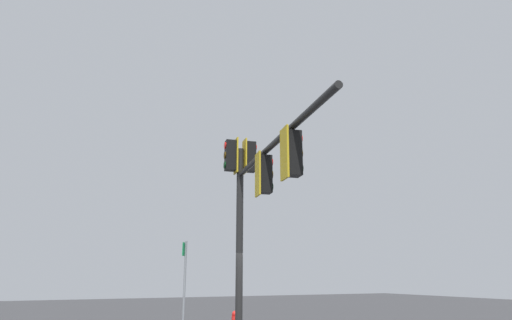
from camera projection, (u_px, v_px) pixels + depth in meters
signal_mast_assembly at (253, 184)px, 11.32m from camera, size 6.65×1.64×5.82m
route_sign_primary at (184, 279)px, 13.28m from camera, size 0.33×0.23×2.93m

